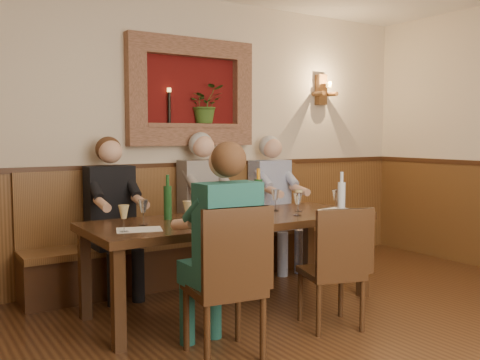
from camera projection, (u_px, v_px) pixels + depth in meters
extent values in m
cube|color=beige|center=(172.00, 138.00, 5.29)|extent=(6.00, 0.04, 2.80)
cube|color=#543418|center=(173.00, 223.00, 5.34)|extent=(6.00, 0.04, 1.10)
cube|color=#381E0F|center=(173.00, 165.00, 5.30)|extent=(6.02, 0.06, 0.05)
cube|color=#530D0B|center=(190.00, 92.00, 5.35)|extent=(1.00, 0.02, 0.70)
cube|color=#925F4A|center=(192.00, 47.00, 5.27)|extent=(1.36, 0.12, 0.18)
cube|color=#925F4A|center=(192.00, 136.00, 5.35)|extent=(1.36, 0.12, 0.18)
cube|color=#925F4A|center=(136.00, 89.00, 4.99)|extent=(0.18, 0.12, 0.70)
cube|color=#925F4A|center=(242.00, 95.00, 5.63)|extent=(0.18, 0.12, 0.70)
cube|color=#925F4A|center=(192.00, 125.00, 5.34)|extent=(1.00, 0.14, 0.04)
imported|color=#35551D|center=(205.00, 104.00, 5.40)|extent=(0.35, 0.30, 0.39)
cylinder|color=black|center=(169.00, 108.00, 5.19)|extent=(0.03, 0.03, 0.30)
cylinder|color=#FFBF59|center=(169.00, 90.00, 5.18)|extent=(0.04, 0.04, 0.04)
cube|color=#543418|center=(321.00, 90.00, 6.23)|extent=(0.12, 0.08, 0.35)
cylinder|color=#543418|center=(318.00, 93.00, 6.12)|extent=(0.05, 0.18, 0.05)
cylinder|color=#543418|center=(332.00, 94.00, 6.23)|extent=(0.05, 0.18, 0.05)
cylinder|color=#FFBF59|center=(329.00, 85.00, 6.11)|extent=(0.06, 0.06, 0.06)
cube|color=black|center=(233.00, 221.00, 4.38)|extent=(2.40, 0.90, 0.06)
cube|color=black|center=(118.00, 300.00, 3.50)|extent=(0.08, 0.08, 0.69)
cube|color=black|center=(363.00, 258.00, 4.71)|extent=(0.08, 0.08, 0.69)
cube|color=black|center=(85.00, 275.00, 4.12)|extent=(0.08, 0.08, 0.69)
cube|color=black|center=(309.00, 243.00, 5.33)|extent=(0.08, 0.08, 0.69)
cube|color=#381E0F|center=(184.00, 261.00, 5.19)|extent=(3.00, 0.40, 0.40)
cube|color=#543418|center=(183.00, 239.00, 5.17)|extent=(3.00, 0.45, 0.06)
cube|color=#543418|center=(174.00, 200.00, 5.30)|extent=(3.00, 0.06, 0.66)
cube|color=black|center=(224.00, 324.00, 3.43)|extent=(0.47, 0.47, 0.42)
cube|color=black|center=(223.00, 289.00, 3.41)|extent=(0.49, 0.49, 0.05)
cube|color=black|center=(236.00, 251.00, 3.21)|extent=(0.44, 0.10, 0.52)
cube|color=black|center=(330.00, 301.00, 3.98)|extent=(0.47, 0.47, 0.38)
cube|color=black|center=(331.00, 273.00, 3.96)|extent=(0.50, 0.50, 0.05)
cube|color=black|center=(342.00, 243.00, 3.76)|extent=(0.39, 0.15, 0.48)
cube|color=black|center=(118.00, 272.00, 4.68)|extent=(0.41, 0.43, 0.45)
cube|color=black|center=(110.00, 196.00, 4.76)|extent=(0.41, 0.22, 0.54)
sphere|color=#D8A384|center=(110.00, 152.00, 4.70)|extent=(0.21, 0.21, 0.21)
sphere|color=#4C2D19|center=(108.00, 149.00, 4.74)|extent=(0.23, 0.23, 0.23)
cube|color=#615A59|center=(211.00, 259.00, 5.17)|extent=(0.43, 0.45, 0.45)
cube|color=#615A59|center=(201.00, 189.00, 5.26)|extent=(0.43, 0.23, 0.57)
sphere|color=#D8A384|center=(203.00, 146.00, 5.19)|extent=(0.22, 0.22, 0.22)
sphere|color=#B2B2B2|center=(201.00, 144.00, 5.24)|extent=(0.24, 0.24, 0.24)
cube|color=navy|center=(279.00, 249.00, 5.63)|extent=(0.42, 0.44, 0.45)
cube|color=navy|center=(270.00, 186.00, 5.71)|extent=(0.42, 0.22, 0.55)
sphere|color=#D8A384|center=(272.00, 148.00, 5.65)|extent=(0.21, 0.21, 0.21)
sphere|color=#B2B2B2|center=(269.00, 146.00, 5.69)|extent=(0.23, 0.23, 0.23)
cube|color=#173A50|center=(215.00, 317.00, 3.52)|extent=(0.40, 0.42, 0.45)
cube|color=#173A50|center=(228.00, 224.00, 3.33)|extent=(0.40, 0.21, 0.53)
sphere|color=#D8A384|center=(225.00, 162.00, 3.33)|extent=(0.20, 0.20, 0.20)
sphere|color=#4C2D19|center=(229.00, 159.00, 3.29)|extent=(0.22, 0.22, 0.22)
cylinder|color=red|center=(225.00, 207.00, 4.15)|extent=(0.22, 0.22, 0.24)
cylinder|color=#19471E|center=(258.00, 197.00, 4.52)|extent=(0.09, 0.09, 0.30)
cylinder|color=orange|center=(258.00, 174.00, 4.50)|extent=(0.04, 0.04, 0.09)
cylinder|color=#19471E|center=(168.00, 203.00, 4.27)|extent=(0.07, 0.07, 0.27)
cylinder|color=#19471E|center=(168.00, 180.00, 4.25)|extent=(0.03, 0.03, 0.09)
cylinder|color=silver|center=(341.00, 198.00, 4.59)|extent=(0.08, 0.08, 0.27)
cylinder|color=silver|center=(342.00, 177.00, 4.58)|extent=(0.03, 0.03, 0.09)
cube|color=white|center=(139.00, 230.00, 3.80)|extent=(0.37, 0.32, 0.00)
cube|color=white|center=(232.00, 220.00, 4.24)|extent=(0.32, 0.28, 0.00)
cube|color=white|center=(336.00, 209.00, 4.84)|extent=(0.30, 0.24, 0.00)
cube|color=white|center=(220.00, 225.00, 3.99)|extent=(0.31, 0.26, 0.00)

